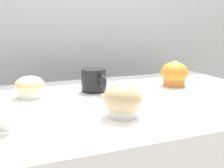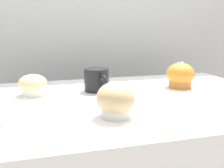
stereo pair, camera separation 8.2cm
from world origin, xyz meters
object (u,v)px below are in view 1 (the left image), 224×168
muffin_back_left (123,100)px  coffee_cup (94,80)px  muffin_back_right (174,75)px  muffin_front_center (30,87)px

muffin_back_left → coffee_cup: size_ratio=0.75×
muffin_back_right → coffee_cup: bearing=174.4°
muffin_front_center → muffin_back_right: bearing=-3.3°
muffin_back_right → coffee_cup: size_ratio=0.77×
muffin_back_right → coffee_cup: muffin_back_right is taller
coffee_cup → muffin_back_right: bearing=-5.6°
muffin_front_center → muffin_back_left: 0.34m
muffin_back_left → coffee_cup: (0.01, 0.27, -0.00)m
muffin_front_center → muffin_back_left: size_ratio=0.94×
muffin_front_center → muffin_back_right: size_ratio=0.91×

